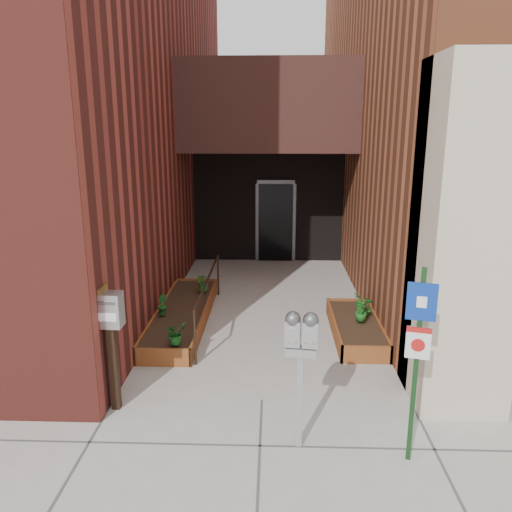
{
  "coord_description": "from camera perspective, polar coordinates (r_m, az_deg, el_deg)",
  "views": [
    {
      "loc": [
        0.13,
        -6.02,
        3.59
      ],
      "look_at": [
        -0.14,
        1.8,
        1.54
      ],
      "focal_mm": 35.0,
      "sensor_mm": 36.0,
      "label": 1
    }
  ],
  "objects": [
    {
      "name": "ground",
      "position": [
        7.01,
        0.68,
        -16.14
      ],
      "size": [
        80.0,
        80.0,
        0.0
      ],
      "primitive_type": "plane",
      "color": "#9E9991",
      "rests_on": "ground"
    },
    {
      "name": "architecture",
      "position": [
        12.99,
        0.64,
        20.83
      ],
      "size": [
        20.0,
        14.6,
        10.0
      ],
      "color": "maroon",
      "rests_on": "ground"
    },
    {
      "name": "planter_left",
      "position": [
        9.53,
        -8.37,
        -6.76
      ],
      "size": [
        0.9,
        3.6,
        0.3
      ],
      "color": "maroon",
      "rests_on": "ground"
    },
    {
      "name": "planter_right",
      "position": [
        9.03,
        11.31,
        -8.12
      ],
      "size": [
        0.8,
        2.2,
        0.3
      ],
      "color": "maroon",
      "rests_on": "ground"
    },
    {
      "name": "handrail",
      "position": [
        9.2,
        -5.49,
        -3.4
      ],
      "size": [
        0.04,
        3.34,
        0.9
      ],
      "color": "black",
      "rests_on": "ground"
    },
    {
      "name": "parking_meter",
      "position": [
        5.56,
        5.18,
        -9.97
      ],
      "size": [
        0.38,
        0.19,
        1.65
      ],
      "color": "#A1A2A4",
      "rests_on": "ground"
    },
    {
      "name": "sign_post",
      "position": [
        5.54,
        18.0,
        -9.82
      ],
      "size": [
        0.3,
        0.11,
        2.21
      ],
      "color": "#133516",
      "rests_on": "ground"
    },
    {
      "name": "payment_dropbox",
      "position": [
        6.58,
        -16.29,
        -7.73
      ],
      "size": [
        0.32,
        0.25,
        1.59
      ],
      "color": "black",
      "rests_on": "ground"
    },
    {
      "name": "shrub_left_a",
      "position": [
        7.91,
        -9.19,
        -8.67
      ],
      "size": [
        0.46,
        0.46,
        0.36
      ],
      "primitive_type": "imported",
      "rotation": [
        0.0,
        0.0,
        0.89
      ],
      "color": "#175218",
      "rests_on": "planter_left"
    },
    {
      "name": "shrub_left_b",
      "position": [
        9.13,
        -10.71,
        -5.5
      ],
      "size": [
        0.27,
        0.27,
        0.36
      ],
      "primitive_type": "imported",
      "rotation": [
        0.0,
        0.0,
        2.07
      ],
      "color": "#1A5C21",
      "rests_on": "planter_left"
    },
    {
      "name": "shrub_left_c",
      "position": [
        10.24,
        -6.06,
        -3.11
      ],
      "size": [
        0.27,
        0.27,
        0.35
      ],
      "primitive_type": "imported",
      "rotation": [
        0.0,
        0.0,
        3.76
      ],
      "color": "#1C6323",
      "rests_on": "planter_left"
    },
    {
      "name": "shrub_left_d",
      "position": [
        10.17,
        -6.4,
        -3.19
      ],
      "size": [
        0.28,
        0.28,
        0.37
      ],
      "primitive_type": "imported",
      "rotation": [
        0.0,
        0.0,
        5.42
      ],
      "color": "#295919",
      "rests_on": "planter_left"
    },
    {
      "name": "shrub_right_a",
      "position": [
        8.87,
        11.93,
        -6.13
      ],
      "size": [
        0.29,
        0.29,
        0.38
      ],
      "primitive_type": "imported",
      "rotation": [
        0.0,
        0.0,
        0.98
      ],
      "color": "#1A5C1A",
      "rests_on": "planter_right"
    },
    {
      "name": "shrub_right_b",
      "position": [
        9.17,
        12.74,
        -5.63
      ],
      "size": [
        0.23,
        0.23,
        0.33
      ],
      "primitive_type": "imported",
      "rotation": [
        0.0,
        0.0,
        2.68
      ],
      "color": "#1D631C",
      "rests_on": "planter_right"
    },
    {
      "name": "shrub_right_c",
      "position": [
        9.33,
        11.94,
        -5.2
      ],
      "size": [
        0.34,
        0.34,
        0.34
      ],
      "primitive_type": "imported",
      "rotation": [
        0.0,
        0.0,
        4.6
      ],
      "color": "#1F5F1B",
      "rests_on": "planter_right"
    }
  ]
}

